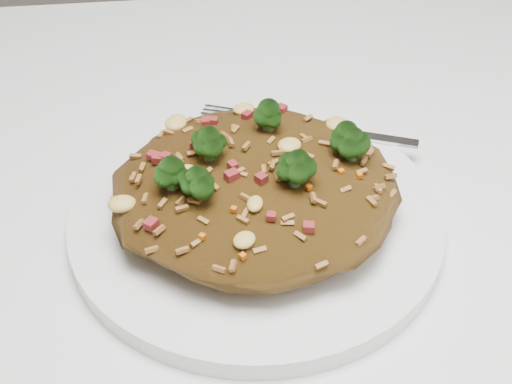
{
  "coord_description": "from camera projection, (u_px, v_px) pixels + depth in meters",
  "views": [
    {
      "loc": [
        0.07,
        -0.28,
        1.07
      ],
      "look_at": [
        0.1,
        0.06,
        0.78
      ],
      "focal_mm": 50.0,
      "sensor_mm": 36.0,
      "label": 1
    }
  ],
  "objects": [
    {
      "name": "fork",
      "position": [
        318.0,
        129.0,
        0.52
      ],
      "size": [
        0.16,
        0.07,
        0.0
      ],
      "rotation": [
        0.0,
        0.0,
        -0.37
      ],
      "color": "silver",
      "rests_on": "plate"
    },
    {
      "name": "fried_rice",
      "position": [
        256.0,
        178.0,
        0.44
      ],
      "size": [
        0.18,
        0.17,
        0.06
      ],
      "color": "brown",
      "rests_on": "plate"
    },
    {
      "name": "plate",
      "position": [
        256.0,
        218.0,
        0.46
      ],
      "size": [
        0.24,
        0.24,
        0.01
      ],
      "primitive_type": "cylinder",
      "color": "white",
      "rests_on": "dining_table"
    }
  ]
}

